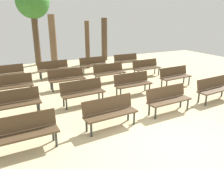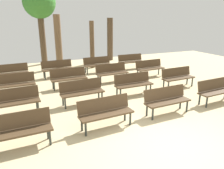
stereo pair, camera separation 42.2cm
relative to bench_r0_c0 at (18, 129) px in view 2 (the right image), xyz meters
The scene contains 21 objects.
ground_plane 3.79m from the bench_r0_c0, 22.57° to the right, with size 24.00×24.00×0.00m, color #CCB789.
bench_r0_c0 is the anchor object (origin of this frame).
bench_r0_c1 2.34m from the bench_r0_c0, ahead, with size 1.62×0.57×0.87m.
bench_r0_c2 4.54m from the bench_r0_c0, ahead, with size 1.61×0.53×0.87m.
bench_r0_c3 6.84m from the bench_r0_c0, ahead, with size 1.63×0.57×0.87m.
bench_r1_c0 2.09m from the bench_r0_c0, 92.12° to the left, with size 1.62×0.55×0.87m.
bench_r1_c1 3.09m from the bench_r0_c0, 43.99° to the left, with size 1.62×0.56×0.87m.
bench_r1_c2 4.97m from the bench_r0_c0, 26.91° to the left, with size 1.61×0.51×0.87m.
bench_r1_c3 7.16m from the bench_r0_c0, 19.03° to the left, with size 1.62×0.55×0.87m.
bench_r2_c0 4.16m from the bench_r0_c0, 90.62° to the left, with size 1.61×0.51×0.87m.
bench_r2_c1 4.74m from the bench_r0_c0, 62.36° to the left, with size 1.60×0.49×0.87m.
bench_r2_c2 6.15m from the bench_r0_c0, 44.74° to the left, with size 1.62×0.56×0.87m.
bench_r2_c3 7.94m from the bench_r0_c0, 33.64° to the left, with size 1.63×0.58×0.87m.
bench_r3_c0 6.23m from the bench_r0_c0, 91.63° to the left, with size 1.63×0.58×0.87m.
bench_r3_c1 6.62m from the bench_r0_c0, 71.81° to the left, with size 1.62×0.57×0.87m.
bench_r3_c2 7.73m from the bench_r0_c0, 55.59° to the left, with size 1.61×0.51×0.87m.
bench_r3_c3 9.18m from the bench_r0_c0, 44.37° to the left, with size 1.60×0.50×0.87m.
tree_0 11.57m from the bench_r0_c0, 55.70° to the left, with size 0.42×0.42×3.01m.
tree_1 8.85m from the bench_r0_c0, 72.87° to the left, with size 0.40×0.40×3.22m.
tree_2 10.74m from the bench_r0_c0, 79.50° to the left, with size 2.05×2.05×4.99m.
tree_3 8.90m from the bench_r0_c0, 59.53° to the left, with size 0.28×0.28×2.85m.
Camera 2 is at (-3.26, -3.81, 3.11)m, focal length 35.02 mm.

